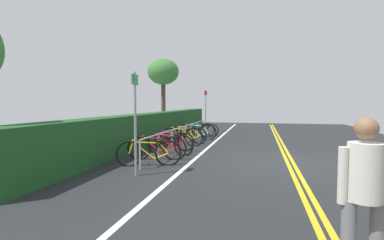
{
  "coord_description": "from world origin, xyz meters",
  "views": [
    {
      "loc": [
        -8.72,
        0.87,
        1.73
      ],
      "look_at": [
        1.86,
        3.37,
        1.08
      ],
      "focal_mm": 27.05,
      "sensor_mm": 36.0,
      "label": 1
    }
  ],
  "objects": [
    {
      "name": "ground_plane",
      "position": [
        0.0,
        0.0,
        -0.03
      ],
      "size": [
        33.11,
        11.51,
        0.05
      ],
      "primitive_type": "cube",
      "color": "#232628"
    },
    {
      "name": "centre_line_yellow_inner",
      "position": [
        0.0,
        -0.08,
        0.0
      ],
      "size": [
        29.8,
        0.1,
        0.0
      ],
      "primitive_type": "cube",
      "color": "gold",
      "rests_on": "ground_plane"
    },
    {
      "name": "centre_line_yellow_outer",
      "position": [
        0.0,
        0.08,
        0.0
      ],
      "size": [
        29.8,
        0.1,
        0.0
      ],
      "primitive_type": "cube",
      "color": "gold",
      "rests_on": "ground_plane"
    },
    {
      "name": "bike_lane_stripe_white",
      "position": [
        0.0,
        2.8,
        0.0
      ],
      "size": [
        29.8,
        0.12,
        0.0
      ],
      "primitive_type": "cube",
      "color": "white",
      "rests_on": "ground_plane"
    },
    {
      "name": "bike_rack",
      "position": [
        2.39,
        3.87,
        0.6
      ],
      "size": [
        8.51,
        0.05,
        0.79
      ],
      "color": "#9EA0A5",
      "rests_on": "ground_plane"
    },
    {
      "name": "bicycle_0",
      "position": [
        -1.36,
        3.82,
        0.35
      ],
      "size": [
        0.66,
        1.72,
        0.75
      ],
      "color": "black",
      "rests_on": "ground_plane"
    },
    {
      "name": "bicycle_1",
      "position": [
        -0.49,
        3.91,
        0.36
      ],
      "size": [
        0.49,
        1.81,
        0.76
      ],
      "color": "black",
      "rests_on": "ground_plane"
    },
    {
      "name": "bicycle_2",
      "position": [
        0.47,
        3.8,
        0.34
      ],
      "size": [
        0.5,
        1.74,
        0.74
      ],
      "color": "black",
      "rests_on": "ground_plane"
    },
    {
      "name": "bicycle_3",
      "position": [
        1.41,
        3.96,
        0.33
      ],
      "size": [
        0.64,
        1.69,
        0.71
      ],
      "color": "black",
      "rests_on": "ground_plane"
    },
    {
      "name": "bicycle_4",
      "position": [
        2.45,
        3.92,
        0.36
      ],
      "size": [
        0.46,
        1.74,
        0.78
      ],
      "color": "black",
      "rests_on": "ground_plane"
    },
    {
      "name": "bicycle_5",
      "position": [
        3.29,
        3.86,
        0.34
      ],
      "size": [
        0.64,
        1.72,
        0.73
      ],
      "color": "black",
      "rests_on": "ground_plane"
    },
    {
      "name": "bicycle_6",
      "position": [
        4.29,
        3.72,
        0.37
      ],
      "size": [
        0.57,
        1.83,
        0.79
      ],
      "color": "black",
      "rests_on": "ground_plane"
    },
    {
      "name": "bicycle_7",
      "position": [
        5.25,
        3.87,
        0.36
      ],
      "size": [
        0.64,
        1.64,
        0.76
      ],
      "color": "black",
      "rests_on": "ground_plane"
    },
    {
      "name": "bicycle_8",
      "position": [
        6.17,
        3.77,
        0.32
      ],
      "size": [
        0.59,
        1.72,
        0.69
      ],
      "color": "black",
      "rests_on": "ground_plane"
    },
    {
      "name": "pedestrian",
      "position": [
        -5.7,
        -0.11,
        0.91
      ],
      "size": [
        0.32,
        0.49,
        1.59
      ],
      "color": "slate",
      "rests_on": "ground_plane"
    },
    {
      "name": "sign_post_near",
      "position": [
        -2.47,
        3.71,
        1.46
      ],
      "size": [
        0.36,
        0.06,
        2.44
      ],
      "color": "gray",
      "rests_on": "ground_plane"
    },
    {
      "name": "sign_post_far",
      "position": [
        7.69,
        3.93,
        1.48
      ],
      "size": [
        0.36,
        0.1,
        2.48
      ],
      "color": "gray",
      "rests_on": "ground_plane"
    },
    {
      "name": "hedge_backdrop",
      "position": [
        3.89,
        5.53,
        0.64
      ],
      "size": [
        17.46,
        0.81,
        1.28
      ],
      "primitive_type": "cube",
      "color": "#1C4C21",
      "rests_on": "ground_plane"
    },
    {
      "name": "tree_mid",
      "position": [
        10.93,
        7.61,
        3.86
      ],
      "size": [
        2.22,
        2.22,
        4.86
      ],
      "color": "#473323",
      "rests_on": "ground_plane"
    }
  ]
}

